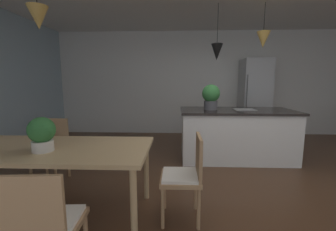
{
  "coord_description": "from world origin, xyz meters",
  "views": [
    {
      "loc": [
        -0.88,
        -2.71,
        1.39
      ],
      "look_at": [
        -1.02,
        0.38,
        0.92
      ],
      "focal_mm": 23.44,
      "sensor_mm": 36.0,
      "label": 1
    }
  ],
  "objects_px": {
    "dining_table": "(48,153)",
    "chair_far_left": "(51,148)",
    "chair_near_right": "(46,225)",
    "kitchen_island": "(236,134)",
    "potted_plant_on_island": "(211,96)",
    "refrigerator": "(254,99)",
    "potted_plant_on_table": "(42,133)",
    "chair_kitchen_end": "(186,174)",
    "vase_on_dining_table": "(45,138)"
  },
  "relations": [
    {
      "from": "dining_table",
      "to": "chair_kitchen_end",
      "type": "xyz_separation_m",
      "value": [
        1.4,
        0.0,
        -0.2
      ]
    },
    {
      "from": "chair_far_left",
      "to": "potted_plant_on_island",
      "type": "xyz_separation_m",
      "value": [
        2.37,
        1.02,
        0.67
      ]
    },
    {
      "from": "chair_near_right",
      "to": "potted_plant_on_table",
      "type": "distance_m",
      "value": 0.92
    },
    {
      "from": "chair_kitchen_end",
      "to": "potted_plant_on_island",
      "type": "distance_m",
      "value": 2.03
    },
    {
      "from": "chair_kitchen_end",
      "to": "refrigerator",
      "type": "height_order",
      "value": "refrigerator"
    },
    {
      "from": "dining_table",
      "to": "potted_plant_on_table",
      "type": "height_order",
      "value": "potted_plant_on_table"
    },
    {
      "from": "refrigerator",
      "to": "vase_on_dining_table",
      "type": "distance_m",
      "value": 4.79
    },
    {
      "from": "chair_far_left",
      "to": "potted_plant_on_table",
      "type": "bearing_deg",
      "value": -62.31
    },
    {
      "from": "dining_table",
      "to": "refrigerator",
      "type": "height_order",
      "value": "refrigerator"
    },
    {
      "from": "kitchen_island",
      "to": "potted_plant_on_island",
      "type": "relative_size",
      "value": 4.44
    },
    {
      "from": "dining_table",
      "to": "potted_plant_on_island",
      "type": "relative_size",
      "value": 4.57
    },
    {
      "from": "refrigerator",
      "to": "potted_plant_on_table",
      "type": "bearing_deg",
      "value": -131.4
    },
    {
      "from": "vase_on_dining_table",
      "to": "potted_plant_on_island",
      "type": "bearing_deg",
      "value": 45.4
    },
    {
      "from": "chair_far_left",
      "to": "vase_on_dining_table",
      "type": "xyz_separation_m",
      "value": [
        0.48,
        -0.89,
        0.37
      ]
    },
    {
      "from": "chair_near_right",
      "to": "kitchen_island",
      "type": "xyz_separation_m",
      "value": [
        1.91,
        2.68,
        -0.01
      ]
    },
    {
      "from": "chair_far_left",
      "to": "refrigerator",
      "type": "xyz_separation_m",
      "value": [
        3.7,
        2.66,
        0.5
      ]
    },
    {
      "from": "potted_plant_on_table",
      "to": "chair_near_right",
      "type": "bearing_deg",
      "value": -58.71
    },
    {
      "from": "chair_far_left",
      "to": "refrigerator",
      "type": "bearing_deg",
      "value": 35.7
    },
    {
      "from": "chair_near_right",
      "to": "kitchen_island",
      "type": "relative_size",
      "value": 0.44
    },
    {
      "from": "chair_near_right",
      "to": "potted_plant_on_table",
      "type": "relative_size",
      "value": 2.65
    },
    {
      "from": "dining_table",
      "to": "chair_far_left",
      "type": "bearing_deg",
      "value": 119.11
    },
    {
      "from": "refrigerator",
      "to": "vase_on_dining_table",
      "type": "height_order",
      "value": "refrigerator"
    },
    {
      "from": "dining_table",
      "to": "vase_on_dining_table",
      "type": "relative_size",
      "value": 9.74
    },
    {
      "from": "chair_kitchen_end",
      "to": "potted_plant_on_table",
      "type": "distance_m",
      "value": 1.43
    },
    {
      "from": "kitchen_island",
      "to": "dining_table",
      "type": "bearing_deg",
      "value": -142.06
    },
    {
      "from": "chair_kitchen_end",
      "to": "chair_far_left",
      "type": "bearing_deg",
      "value": 155.97
    },
    {
      "from": "vase_on_dining_table",
      "to": "potted_plant_on_table",
      "type": "bearing_deg",
      "value": -73.16
    },
    {
      "from": "chair_far_left",
      "to": "kitchen_island",
      "type": "xyz_separation_m",
      "value": [
        2.84,
        1.02,
        -0.01
      ]
    },
    {
      "from": "potted_plant_on_island",
      "to": "refrigerator",
      "type": "bearing_deg",
      "value": 50.93
    },
    {
      "from": "potted_plant_on_island",
      "to": "vase_on_dining_table",
      "type": "xyz_separation_m",
      "value": [
        -1.89,
        -1.91,
        -0.3
      ]
    },
    {
      "from": "chair_kitchen_end",
      "to": "refrigerator",
      "type": "distance_m",
      "value": 3.97
    },
    {
      "from": "kitchen_island",
      "to": "potted_plant_on_table",
      "type": "bearing_deg",
      "value": -139.58
    },
    {
      "from": "chair_far_left",
      "to": "chair_kitchen_end",
      "type": "bearing_deg",
      "value": -24.03
    },
    {
      "from": "potted_plant_on_island",
      "to": "potted_plant_on_table",
      "type": "distance_m",
      "value": 2.73
    },
    {
      "from": "dining_table",
      "to": "refrigerator",
      "type": "xyz_separation_m",
      "value": [
        3.23,
        3.49,
        0.3
      ]
    },
    {
      "from": "kitchen_island",
      "to": "refrigerator",
      "type": "bearing_deg",
      "value": 62.24
    },
    {
      "from": "chair_near_right",
      "to": "vase_on_dining_table",
      "type": "height_order",
      "value": "vase_on_dining_table"
    },
    {
      "from": "refrigerator",
      "to": "chair_far_left",
      "type": "bearing_deg",
      "value": -144.3
    },
    {
      "from": "chair_near_right",
      "to": "potted_plant_on_island",
      "type": "distance_m",
      "value": 3.12
    },
    {
      "from": "chair_near_right",
      "to": "vase_on_dining_table",
      "type": "distance_m",
      "value": 0.96
    },
    {
      "from": "dining_table",
      "to": "chair_kitchen_end",
      "type": "bearing_deg",
      "value": 0.0
    },
    {
      "from": "chair_near_right",
      "to": "potted_plant_on_island",
      "type": "relative_size",
      "value": 1.94
    },
    {
      "from": "kitchen_island",
      "to": "vase_on_dining_table",
      "type": "xyz_separation_m",
      "value": [
        -2.35,
        -1.91,
        0.38
      ]
    },
    {
      "from": "chair_far_left",
      "to": "potted_plant_on_island",
      "type": "distance_m",
      "value": 2.67
    },
    {
      "from": "dining_table",
      "to": "potted_plant_on_island",
      "type": "xyz_separation_m",
      "value": [
        1.91,
        1.85,
        0.47
      ]
    },
    {
      "from": "dining_table",
      "to": "chair_kitchen_end",
      "type": "height_order",
      "value": "chair_kitchen_end"
    },
    {
      "from": "chair_kitchen_end",
      "to": "potted_plant_on_table",
      "type": "relative_size",
      "value": 2.65
    },
    {
      "from": "chair_near_right",
      "to": "potted_plant_on_table",
      "type": "bearing_deg",
      "value": 121.29
    },
    {
      "from": "refrigerator",
      "to": "vase_on_dining_table",
      "type": "relative_size",
      "value": 9.24
    },
    {
      "from": "kitchen_island",
      "to": "refrigerator",
      "type": "xyz_separation_m",
      "value": [
        0.86,
        1.63,
        0.51
      ]
    }
  ]
}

